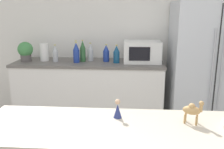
{
  "coord_description": "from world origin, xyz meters",
  "views": [
    {
      "loc": [
        0.07,
        -0.88,
        1.59
      ],
      "look_at": [
        -0.09,
        1.44,
        1.01
      ],
      "focal_mm": 40.0,
      "sensor_mm": 36.0,
      "label": 1
    }
  ],
  "objects_px": {
    "refrigerator": "(206,70)",
    "back_bottle_1": "(76,51)",
    "paper_towel_roll": "(44,52)",
    "back_bottle_2": "(76,53)",
    "back_bottle_3": "(55,54)",
    "back_bottle_4": "(90,52)",
    "potted_plant": "(25,51)",
    "back_bottle_5": "(116,54)",
    "back_bottle_6": "(83,51)",
    "wise_man_figurine_blue": "(117,110)",
    "camel_figurine": "(192,110)",
    "back_bottle_0": "(106,53)",
    "microwave": "(142,52)"
  },
  "relations": [
    {
      "from": "back_bottle_2",
      "to": "wise_man_figurine_blue",
      "type": "distance_m",
      "value": 1.82
    },
    {
      "from": "back_bottle_3",
      "to": "back_bottle_1",
      "type": "bearing_deg",
      "value": 23.64
    },
    {
      "from": "back_bottle_3",
      "to": "wise_man_figurine_blue",
      "type": "relative_size",
      "value": 1.83
    },
    {
      "from": "back_bottle_1",
      "to": "back_bottle_6",
      "type": "relative_size",
      "value": 0.94
    },
    {
      "from": "back_bottle_2",
      "to": "back_bottle_3",
      "type": "height_order",
      "value": "back_bottle_2"
    },
    {
      "from": "back_bottle_4",
      "to": "potted_plant",
      "type": "bearing_deg",
      "value": -173.86
    },
    {
      "from": "paper_towel_roll",
      "to": "back_bottle_2",
      "type": "bearing_deg",
      "value": -11.43
    },
    {
      "from": "wise_man_figurine_blue",
      "to": "back_bottle_5",
      "type": "bearing_deg",
      "value": 93.18
    },
    {
      "from": "back_bottle_1",
      "to": "wise_man_figurine_blue",
      "type": "height_order",
      "value": "back_bottle_1"
    },
    {
      "from": "back_bottle_3",
      "to": "refrigerator",
      "type": "bearing_deg",
      "value": -1.02
    },
    {
      "from": "potted_plant",
      "to": "back_bottle_5",
      "type": "xyz_separation_m",
      "value": [
        1.23,
        -0.03,
        -0.03
      ]
    },
    {
      "from": "back_bottle_6",
      "to": "camel_figurine",
      "type": "height_order",
      "value": "back_bottle_6"
    },
    {
      "from": "back_bottle_0",
      "to": "back_bottle_1",
      "type": "xyz_separation_m",
      "value": [
        -0.42,
        0.05,
        0.02
      ]
    },
    {
      "from": "back_bottle_4",
      "to": "back_bottle_6",
      "type": "relative_size",
      "value": 0.85
    },
    {
      "from": "back_bottle_1",
      "to": "paper_towel_roll",
      "type": "bearing_deg",
      "value": -173.19
    },
    {
      "from": "back_bottle_0",
      "to": "back_bottle_6",
      "type": "xyz_separation_m",
      "value": [
        -0.31,
        -0.02,
        0.03
      ]
    },
    {
      "from": "back_bottle_1",
      "to": "camel_figurine",
      "type": "bearing_deg",
      "value": -59.5
    },
    {
      "from": "refrigerator",
      "to": "back_bottle_1",
      "type": "xyz_separation_m",
      "value": [
        -1.73,
        0.15,
        0.21
      ]
    },
    {
      "from": "back_bottle_0",
      "to": "wise_man_figurine_blue",
      "type": "height_order",
      "value": "back_bottle_0"
    },
    {
      "from": "wise_man_figurine_blue",
      "to": "back_bottle_0",
      "type": "bearing_deg",
      "value": 97.55
    },
    {
      "from": "refrigerator",
      "to": "microwave",
      "type": "distance_m",
      "value": 0.86
    },
    {
      "from": "paper_towel_roll",
      "to": "back_bottle_2",
      "type": "distance_m",
      "value": 0.47
    },
    {
      "from": "back_bottle_3",
      "to": "back_bottle_4",
      "type": "height_order",
      "value": "back_bottle_4"
    },
    {
      "from": "potted_plant",
      "to": "wise_man_figurine_blue",
      "type": "relative_size",
      "value": 2.1
    },
    {
      "from": "back_bottle_1",
      "to": "back_bottle_4",
      "type": "distance_m",
      "value": 0.2
    },
    {
      "from": "camel_figurine",
      "to": "back_bottle_0",
      "type": "bearing_deg",
      "value": 110.67
    },
    {
      "from": "back_bottle_0",
      "to": "camel_figurine",
      "type": "bearing_deg",
      "value": -69.33
    },
    {
      "from": "paper_towel_roll",
      "to": "back_bottle_4",
      "type": "height_order",
      "value": "back_bottle_4"
    },
    {
      "from": "paper_towel_roll",
      "to": "back_bottle_4",
      "type": "bearing_deg",
      "value": 3.37
    },
    {
      "from": "back_bottle_2",
      "to": "back_bottle_6",
      "type": "xyz_separation_m",
      "value": [
        0.07,
        0.07,
        0.01
      ]
    },
    {
      "from": "back_bottle_5",
      "to": "back_bottle_0",
      "type": "bearing_deg",
      "value": 148.83
    },
    {
      "from": "paper_towel_roll",
      "to": "back_bottle_5",
      "type": "bearing_deg",
      "value": -4.74
    },
    {
      "from": "potted_plant",
      "to": "back_bottle_0",
      "type": "bearing_deg",
      "value": 3.2
    },
    {
      "from": "back_bottle_0",
      "to": "back_bottle_2",
      "type": "relative_size",
      "value": 0.86
    },
    {
      "from": "back_bottle_1",
      "to": "microwave",
      "type": "bearing_deg",
      "value": -3.57
    },
    {
      "from": "microwave",
      "to": "back_bottle_6",
      "type": "distance_m",
      "value": 0.79
    },
    {
      "from": "paper_towel_roll",
      "to": "back_bottle_5",
      "type": "xyz_separation_m",
      "value": [
        0.99,
        -0.08,
        -0.0
      ]
    },
    {
      "from": "paper_towel_roll",
      "to": "back_bottle_4",
      "type": "relative_size",
      "value": 0.95
    },
    {
      "from": "wise_man_figurine_blue",
      "to": "potted_plant",
      "type": "bearing_deg",
      "value": 127.31
    },
    {
      "from": "back_bottle_4",
      "to": "back_bottle_6",
      "type": "distance_m",
      "value": 0.11
    },
    {
      "from": "microwave",
      "to": "back_bottle_5",
      "type": "distance_m",
      "value": 0.35
    },
    {
      "from": "back_bottle_2",
      "to": "back_bottle_4",
      "type": "distance_m",
      "value": 0.21
    },
    {
      "from": "back_bottle_1",
      "to": "back_bottle_6",
      "type": "bearing_deg",
      "value": -33.16
    },
    {
      "from": "back_bottle_2",
      "to": "back_bottle_5",
      "type": "distance_m",
      "value": 0.53
    },
    {
      "from": "refrigerator",
      "to": "back_bottle_3",
      "type": "distance_m",
      "value": 1.99
    },
    {
      "from": "back_bottle_0",
      "to": "back_bottle_5",
      "type": "distance_m",
      "value": 0.17
    },
    {
      "from": "back_bottle_1",
      "to": "back_bottle_2",
      "type": "xyz_separation_m",
      "value": [
        0.03,
        -0.14,
        -0.0
      ]
    },
    {
      "from": "back_bottle_6",
      "to": "paper_towel_roll",
      "type": "bearing_deg",
      "value": 177.98
    },
    {
      "from": "back_bottle_2",
      "to": "back_bottle_0",
      "type": "bearing_deg",
      "value": 14.27
    },
    {
      "from": "camel_figurine",
      "to": "wise_man_figurine_blue",
      "type": "height_order",
      "value": "camel_figurine"
    }
  ]
}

